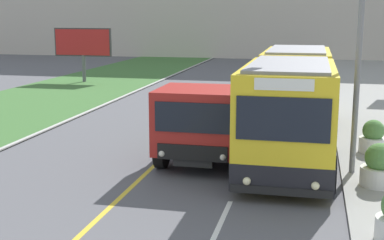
% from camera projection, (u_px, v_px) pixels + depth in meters
% --- Properties ---
extents(city_bus, '(2.64, 11.88, 3.21)m').
position_uv_depth(city_bus, '(293.00, 101.00, 18.14)').
color(city_bus, yellow).
rests_on(city_bus, ground_plane).
extents(dump_truck, '(2.59, 6.39, 2.41)m').
position_uv_depth(dump_truck, '(206.00, 123.00, 16.60)').
color(dump_truck, black).
rests_on(dump_truck, ground_plane).
extents(car_distant, '(1.80, 4.30, 1.45)m').
position_uv_depth(car_distant, '(306.00, 77.00, 33.24)').
color(car_distant, black).
rests_on(car_distant, ground_plane).
extents(traffic_light_mast, '(2.28, 0.32, 6.32)m').
position_uv_depth(traffic_light_mast, '(337.00, 34.00, 14.69)').
color(traffic_light_mast, slate).
rests_on(traffic_light_mast, ground_plane).
extents(billboard_small, '(3.99, 0.24, 3.61)m').
position_uv_depth(billboard_small, '(83.00, 44.00, 35.62)').
color(billboard_small, '#59595B').
rests_on(billboard_small, ground_plane).
extents(planter_round_second, '(0.96, 0.96, 1.15)m').
position_uv_depth(planter_round_second, '(379.00, 167.00, 14.04)').
color(planter_round_second, silver).
rests_on(planter_round_second, sidewalk_right).
extents(planter_round_third, '(0.88, 0.88, 1.08)m').
position_uv_depth(planter_round_third, '(373.00, 138.00, 17.44)').
color(planter_round_third, silver).
rests_on(planter_round_third, sidewalk_right).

